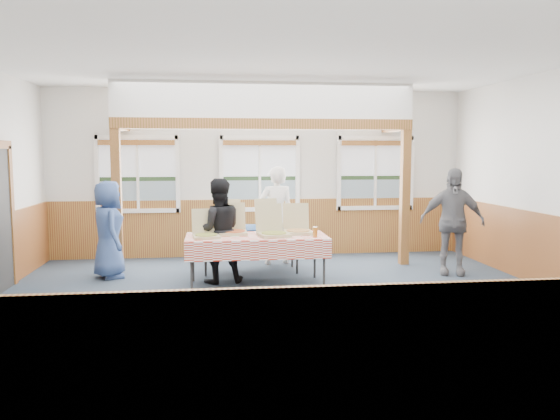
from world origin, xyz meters
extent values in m
plane|color=#293342|center=(0.00, 0.00, 0.00)|extent=(8.00, 8.00, 0.00)
plane|color=white|center=(0.00, 0.00, 3.20)|extent=(8.00, 8.00, 0.00)
plane|color=silver|center=(0.00, 3.50, 1.60)|extent=(8.00, 0.00, 8.00)
plane|color=silver|center=(0.00, -3.50, 1.60)|extent=(8.00, 0.00, 8.00)
cube|color=brown|center=(0.00, 3.48, 0.55)|extent=(7.98, 0.05, 1.10)
cube|color=brown|center=(0.00, -3.48, 0.55)|extent=(7.98, 0.05, 1.10)
cube|color=white|center=(-2.30, 3.44, 0.91)|extent=(1.52, 0.05, 0.08)
cube|color=white|center=(-2.30, 3.44, 2.29)|extent=(1.52, 0.05, 0.08)
cube|color=white|center=(-3.04, 3.44, 1.60)|extent=(0.08, 0.05, 1.46)
cube|color=white|center=(-1.56, 3.44, 1.60)|extent=(0.08, 0.05, 1.46)
cube|color=white|center=(-2.30, 3.44, 1.60)|extent=(0.05, 0.05, 1.30)
cube|color=slate|center=(-2.30, 3.48, 1.21)|extent=(1.40, 0.02, 0.52)
cube|color=#213B1D|center=(-2.30, 3.48, 1.51)|extent=(1.40, 0.02, 0.08)
cube|color=silver|center=(-2.30, 3.48, 1.90)|extent=(1.40, 0.02, 0.70)
cube|color=brown|center=(-2.30, 3.42, 2.19)|extent=(1.40, 0.07, 0.10)
cube|color=white|center=(0.00, 3.44, 0.91)|extent=(1.52, 0.05, 0.08)
cube|color=white|center=(0.00, 3.44, 2.29)|extent=(1.52, 0.05, 0.08)
cube|color=white|center=(-0.74, 3.44, 1.60)|extent=(0.08, 0.05, 1.46)
cube|color=white|center=(0.74, 3.44, 1.60)|extent=(0.08, 0.05, 1.46)
cube|color=white|center=(0.00, 3.44, 1.60)|extent=(0.05, 0.05, 1.30)
cube|color=slate|center=(0.00, 3.48, 1.21)|extent=(1.40, 0.02, 0.52)
cube|color=#213B1D|center=(0.00, 3.48, 1.51)|extent=(1.40, 0.02, 0.08)
cube|color=silver|center=(0.00, 3.48, 1.90)|extent=(1.40, 0.02, 0.70)
cube|color=brown|center=(0.00, 3.42, 2.19)|extent=(1.40, 0.07, 0.10)
cube|color=white|center=(2.30, 3.44, 0.91)|extent=(1.52, 0.05, 0.08)
cube|color=white|center=(2.30, 3.44, 2.29)|extent=(1.52, 0.05, 0.08)
cube|color=white|center=(1.56, 3.44, 1.60)|extent=(0.08, 0.05, 1.46)
cube|color=white|center=(3.04, 3.44, 1.60)|extent=(0.08, 0.05, 1.46)
cube|color=white|center=(2.30, 3.44, 1.60)|extent=(0.05, 0.05, 1.30)
cube|color=slate|center=(2.30, 3.48, 1.21)|extent=(1.40, 0.02, 0.52)
cube|color=#213B1D|center=(2.30, 3.48, 1.51)|extent=(1.40, 0.02, 0.08)
cube|color=silver|center=(2.30, 3.48, 1.90)|extent=(1.40, 0.02, 0.70)
cube|color=brown|center=(2.30, 3.42, 2.19)|extent=(1.40, 0.07, 0.10)
cube|color=brown|center=(-2.50, 2.30, 1.20)|extent=(0.15, 0.15, 2.40)
cube|color=brown|center=(2.50, 2.30, 1.20)|extent=(0.15, 0.15, 2.40)
cube|color=brown|center=(0.00, 2.30, 2.49)|extent=(5.15, 0.18, 0.18)
cylinder|color=#2E2E2E|center=(-1.04, 1.75, 0.36)|extent=(0.04, 0.04, 0.73)
cylinder|color=#2E2E2E|center=(-1.04, 2.30, 0.36)|extent=(0.04, 0.04, 0.73)
cylinder|color=#2E2E2E|center=(0.47, 1.75, 0.36)|extent=(0.04, 0.04, 0.73)
cylinder|color=#2E2E2E|center=(0.47, 2.30, 0.36)|extent=(0.04, 0.04, 0.73)
cube|color=#2E2E2E|center=(-0.29, 2.02, 0.73)|extent=(1.76, 1.22, 0.03)
cube|color=navy|center=(-0.29, 2.02, 0.75)|extent=(1.84, 1.30, 0.01)
cube|color=navy|center=(-0.29, 1.66, 0.61)|extent=(1.57, 0.62, 0.28)
cube|color=navy|center=(-0.29, 2.39, 0.61)|extent=(1.57, 0.62, 0.28)
cylinder|color=#2E2E2E|center=(-1.23, 0.70, 0.36)|extent=(0.04, 0.04, 0.73)
cylinder|color=#2E2E2E|center=(-1.23, 1.43, 0.36)|extent=(0.04, 0.04, 0.73)
cylinder|color=#2E2E2E|center=(0.70, 0.70, 0.36)|extent=(0.04, 0.04, 0.73)
cylinder|color=#2E2E2E|center=(0.70, 1.43, 0.36)|extent=(0.04, 0.04, 0.73)
cube|color=#2E2E2E|center=(-0.26, 1.06, 0.73)|extent=(2.22, 1.47, 0.03)
cube|color=red|center=(-0.26, 1.06, 0.75)|extent=(2.29, 1.55, 0.01)
cube|color=red|center=(-0.26, 0.61, 0.61)|extent=(2.00, 0.69, 0.28)
cube|color=red|center=(-0.26, 1.52, 0.61)|extent=(2.00, 0.69, 0.28)
cube|color=tan|center=(-0.69, 1.87, 0.78)|extent=(0.46, 0.46, 0.05)
cylinder|color=orange|center=(-0.69, 1.87, 0.81)|extent=(0.40, 0.40, 0.01)
cube|color=tan|center=(-0.66, 2.13, 1.01)|extent=(0.43, 0.14, 0.42)
cube|color=tan|center=(0.06, 2.14, 0.78)|extent=(0.48, 0.48, 0.05)
cylinder|color=tan|center=(0.06, 2.14, 0.81)|extent=(0.42, 0.42, 0.01)
cube|color=tan|center=(0.02, 2.39, 1.00)|extent=(0.42, 0.17, 0.40)
cube|color=tan|center=(-1.01, 0.92, 0.78)|extent=(0.41, 0.41, 0.04)
cylinder|color=gold|center=(-1.01, 0.92, 0.81)|extent=(0.36, 0.36, 0.01)
cube|color=tan|center=(-1.04, 1.15, 0.98)|extent=(0.38, 0.13, 0.37)
cube|color=tan|center=(-0.61, 1.21, 0.78)|extent=(0.43, 0.43, 0.05)
cylinder|color=orange|center=(-0.61, 1.21, 0.81)|extent=(0.38, 0.38, 0.01)
cube|color=tan|center=(-0.62, 1.47, 1.01)|extent=(0.43, 0.11, 0.42)
cube|color=tan|center=(-0.01, 0.94, 0.78)|extent=(0.50, 0.50, 0.05)
cylinder|color=gold|center=(-0.01, 0.94, 0.81)|extent=(0.44, 0.44, 0.01)
cube|color=tan|center=(-0.06, 1.19, 1.01)|extent=(0.44, 0.18, 0.42)
cube|color=tan|center=(0.39, 1.16, 0.78)|extent=(0.42, 0.42, 0.05)
cylinder|color=tan|center=(0.39, 1.16, 0.81)|extent=(0.36, 0.36, 0.01)
cube|color=tan|center=(0.39, 1.41, 1.01)|extent=(0.41, 0.10, 0.40)
cylinder|color=black|center=(-1.04, 2.02, 0.77)|extent=(0.43, 0.43, 0.03)
cylinder|color=white|center=(-1.04, 2.02, 0.80)|extent=(0.10, 0.10, 0.04)
sphere|color=#326326|center=(-0.92, 2.02, 0.80)|extent=(0.10, 0.10, 0.10)
sphere|color=silver|center=(-0.96, 2.12, 0.80)|extent=(0.10, 0.10, 0.10)
sphere|color=#326326|center=(-1.06, 2.14, 0.80)|extent=(0.10, 0.10, 0.10)
sphere|color=silver|center=(-1.14, 2.08, 0.80)|extent=(0.10, 0.10, 0.10)
sphere|color=#326326|center=(-1.14, 1.97, 0.80)|extent=(0.10, 0.10, 0.10)
sphere|color=silver|center=(-1.06, 1.91, 0.80)|extent=(0.10, 0.10, 0.10)
sphere|color=#326326|center=(-0.96, 1.93, 0.80)|extent=(0.10, 0.10, 0.10)
cylinder|color=#A15E1A|center=(0.59, 0.81, 0.83)|extent=(0.07, 0.07, 0.15)
imported|color=white|center=(0.22, 2.60, 0.88)|extent=(0.67, 0.47, 1.76)
imported|color=black|center=(-0.84, 1.30, 0.81)|extent=(0.86, 0.71, 1.61)
imported|color=#344D84|center=(-2.57, 1.85, 0.78)|extent=(0.73, 0.89, 1.56)
imported|color=slate|center=(2.99, 1.42, 0.88)|extent=(1.11, 0.70, 1.75)
camera|label=1|loc=(-0.92, -7.05, 2.00)|focal=35.00mm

